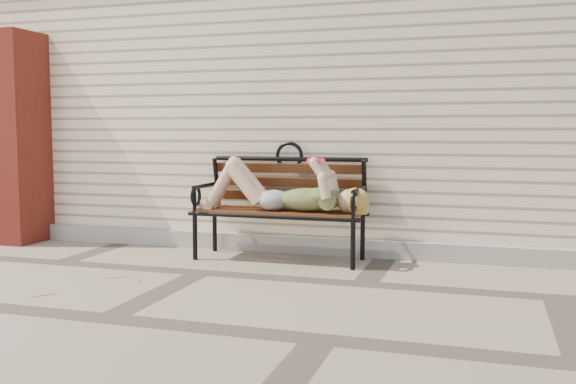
% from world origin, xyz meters
% --- Properties ---
extents(ground, '(80.00, 80.00, 0.00)m').
position_xyz_m(ground, '(0.00, 0.00, 0.00)').
color(ground, gray).
rests_on(ground, ground).
extents(house_wall, '(8.00, 4.00, 3.00)m').
position_xyz_m(house_wall, '(0.00, 3.00, 1.50)').
color(house_wall, beige).
rests_on(house_wall, ground).
extents(foundation_strip, '(8.00, 0.10, 0.15)m').
position_xyz_m(foundation_strip, '(0.00, 0.97, 0.07)').
color(foundation_strip, '#9F9B8F').
rests_on(foundation_strip, ground).
extents(brick_pillar, '(0.50, 0.50, 2.00)m').
position_xyz_m(brick_pillar, '(-2.30, 0.75, 1.00)').
color(brick_pillar, '#A33024').
rests_on(brick_pillar, ground).
extents(garden_bench, '(1.51, 0.60, 0.98)m').
position_xyz_m(garden_bench, '(0.41, 0.73, 0.55)').
color(garden_bench, black).
rests_on(garden_bench, ground).
extents(reading_woman, '(1.43, 0.32, 0.45)m').
position_xyz_m(reading_woman, '(0.42, 0.61, 0.58)').
color(reading_woman, '#09363F').
rests_on(reading_woman, ground).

